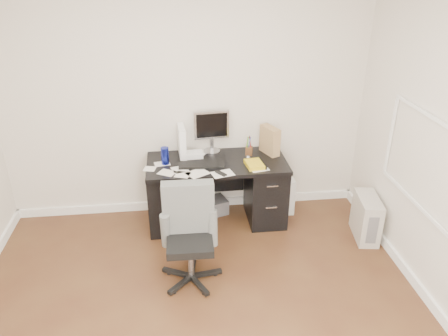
{
  "coord_description": "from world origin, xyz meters",
  "views": [
    {
      "loc": [
        -0.12,
        -2.57,
        2.75
      ],
      "look_at": [
        0.32,
        1.2,
        0.89
      ],
      "focal_mm": 35.0,
      "sensor_mm": 36.0,
      "label": 1
    }
  ],
  "objects_px": {
    "office_chair": "(190,238)",
    "desk": "(217,190)",
    "wicker_basket": "(185,202)",
    "lcd_monitor": "(212,132)",
    "keyboard": "(202,165)",
    "pc_tower": "(366,217)"
  },
  "relations": [
    {
      "from": "desk",
      "to": "keyboard",
      "type": "xyz_separation_m",
      "value": [
        -0.17,
        -0.09,
        0.36
      ]
    },
    {
      "from": "keyboard",
      "to": "office_chair",
      "type": "xyz_separation_m",
      "value": [
        -0.18,
        -0.89,
        -0.29
      ]
    },
    {
      "from": "keyboard",
      "to": "lcd_monitor",
      "type": "bearing_deg",
      "value": 72.01
    },
    {
      "from": "lcd_monitor",
      "to": "pc_tower",
      "type": "relative_size",
      "value": 1.04
    },
    {
      "from": "keyboard",
      "to": "pc_tower",
      "type": "xyz_separation_m",
      "value": [
        1.72,
        -0.4,
        -0.53
      ]
    },
    {
      "from": "office_chair",
      "to": "desk",
      "type": "bearing_deg",
      "value": 71.58
    },
    {
      "from": "desk",
      "to": "lcd_monitor",
      "type": "bearing_deg",
      "value": 96.65
    },
    {
      "from": "lcd_monitor",
      "to": "office_chair",
      "type": "height_order",
      "value": "lcd_monitor"
    },
    {
      "from": "lcd_monitor",
      "to": "office_chair",
      "type": "distance_m",
      "value": 1.38
    },
    {
      "from": "wicker_basket",
      "to": "lcd_monitor",
      "type": "bearing_deg",
      "value": 29.31
    },
    {
      "from": "keyboard",
      "to": "desk",
      "type": "bearing_deg",
      "value": 32.58
    },
    {
      "from": "desk",
      "to": "keyboard",
      "type": "height_order",
      "value": "keyboard"
    },
    {
      "from": "office_chair",
      "to": "keyboard",
      "type": "bearing_deg",
      "value": 79.83
    },
    {
      "from": "lcd_monitor",
      "to": "office_chair",
      "type": "relative_size",
      "value": 0.52
    },
    {
      "from": "desk",
      "to": "pc_tower",
      "type": "distance_m",
      "value": 1.63
    },
    {
      "from": "desk",
      "to": "wicker_basket",
      "type": "height_order",
      "value": "desk"
    },
    {
      "from": "pc_tower",
      "to": "keyboard",
      "type": "bearing_deg",
      "value": 175.17
    },
    {
      "from": "desk",
      "to": "wicker_basket",
      "type": "bearing_deg",
      "value": 168.03
    },
    {
      "from": "wicker_basket",
      "to": "keyboard",
      "type": "bearing_deg",
      "value": -42.54
    },
    {
      "from": "office_chair",
      "to": "wicker_basket",
      "type": "bearing_deg",
      "value": 91.52
    },
    {
      "from": "office_chair",
      "to": "lcd_monitor",
      "type": "bearing_deg",
      "value": 76.73
    },
    {
      "from": "pc_tower",
      "to": "lcd_monitor",
      "type": "bearing_deg",
      "value": 162.77
    }
  ]
}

